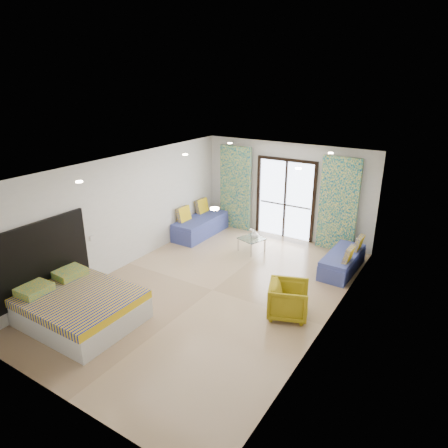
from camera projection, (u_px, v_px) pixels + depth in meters
The scene contains 24 objects.
floor at pixel (213, 290), 8.70m from camera, with size 5.00×7.50×0.01m, color #96795A, non-canonical shape.
ceiling at pixel (211, 168), 7.76m from camera, with size 5.00×7.50×0.01m, color silver, non-canonical shape.
wall_back at pixel (286, 191), 11.20m from camera, with size 5.00×0.01×2.70m, color silver, non-canonical shape.
wall_front at pixel (54, 321), 5.25m from camera, with size 5.00×0.01×2.70m, color silver, non-canonical shape.
wall_left at pixel (125, 212), 9.47m from camera, with size 0.01×7.50×2.70m, color silver, non-canonical shape.
wall_right at pixel (330, 260), 6.98m from camera, with size 0.01×7.50×2.70m, color silver, non-canonical shape.
balcony_door at pixel (285, 194), 11.21m from camera, with size 1.76×0.08×2.28m.
balcony_rail at pixel (285, 205), 11.33m from camera, with size 1.52×0.03×0.04m, color #595451.
curtain_left at pixel (235, 188), 11.87m from camera, with size 1.00×0.10×2.50m, color beige.
curtain_right at pixel (338, 205), 10.32m from camera, with size 1.00×0.10×2.50m, color beige.
downlight_a at pixel (79, 182), 6.88m from camera, with size 0.12×0.12×0.02m, color #FFE0B2.
downlight_b at pixel (215, 209), 5.48m from camera, with size 0.12×0.12×0.02m, color #FFE0B2.
downlight_c at pixel (185, 155), 9.26m from camera, with size 0.12×0.12×0.02m, color #FFE0B2.
downlight_d at pixel (298, 168), 7.86m from camera, with size 0.12×0.12×0.02m, color #FFE0B2.
downlight_e at pixel (230, 143), 10.85m from camera, with size 0.12×0.12×0.02m, color #FFE0B2.
downlight_f at pixel (331, 153), 9.45m from camera, with size 0.12×0.12×0.02m, color #FFE0B2.
headboard at pixel (41, 259), 7.74m from camera, with size 0.06×2.10×1.50m, color black.
switch_plate at pixel (92, 238), 8.74m from camera, with size 0.02×0.10×0.10m, color silver.
bed at pixel (80, 307), 7.51m from camera, with size 2.08×1.70×0.72m.
daybed_left at pixel (200, 225), 11.65m from camera, with size 0.75×1.90×0.94m.
daybed_right at pixel (343, 261), 9.47m from camera, with size 0.68×1.67×0.82m.
coffee_table at pixel (252, 240), 10.51m from camera, with size 0.72×0.72×0.66m.
vase at pixel (255, 235), 10.47m from camera, with size 0.20×0.20×0.20m, color white.
armchair at pixel (289, 298), 7.65m from camera, with size 0.74×0.69×0.76m, color #988413.
Camera 1 is at (4.28, -6.34, 4.38)m, focal length 32.00 mm.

